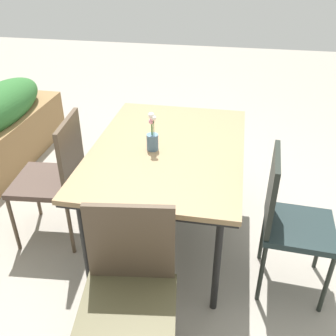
# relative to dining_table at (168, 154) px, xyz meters

# --- Properties ---
(ground_plane) EXTENTS (12.00, 12.00, 0.00)m
(ground_plane) POSITION_rel_dining_table_xyz_m (0.04, -0.05, -0.72)
(ground_plane) COLOR gray
(dining_table) EXTENTS (1.42, 1.00, 0.77)m
(dining_table) POSITION_rel_dining_table_xyz_m (0.00, 0.00, 0.00)
(dining_table) COLOR #8C704C
(dining_table) RESTS_ON ground
(chair_near_left) EXTENTS (0.44, 0.44, 0.94)m
(chair_near_left) POSITION_rel_dining_table_xyz_m (-0.32, -0.79, -0.18)
(chair_near_left) COLOR #1A2829
(chair_near_left) RESTS_ON ground
(chair_far_side) EXTENTS (0.49, 0.49, 0.96)m
(chair_far_side) POSITION_rel_dining_table_xyz_m (-0.11, 0.78, -0.17)
(chair_far_side) COLOR #47362D
(chair_far_side) RESTS_ON ground
(chair_end_left) EXTENTS (0.52, 0.52, 0.91)m
(chair_end_left) POSITION_rel_dining_table_xyz_m (-0.99, 0.01, -0.20)
(chair_end_left) COLOR brown
(chair_end_left) RESTS_ON ground
(flower_vase) EXTENTS (0.08, 0.08, 0.26)m
(flower_vase) POSITION_rel_dining_table_xyz_m (-0.06, 0.09, 0.14)
(flower_vase) COLOR slate
(flower_vase) RESTS_ON dining_table
(potted_plant) EXTENTS (0.27, 0.27, 0.43)m
(potted_plant) POSITION_rel_dining_table_xyz_m (1.36, 0.35, -0.50)
(potted_plant) COLOR slate
(potted_plant) RESTS_ON ground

